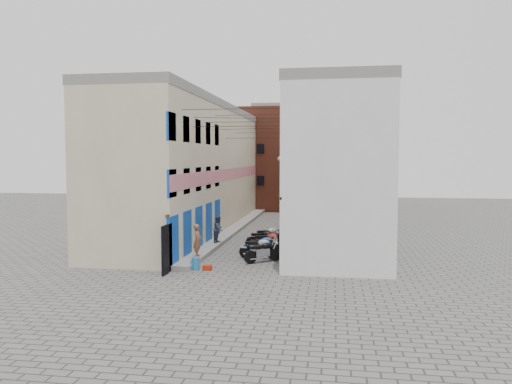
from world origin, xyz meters
The scene contains 21 objects.
ground centered at (0.00, 0.00, 0.00)m, with size 90.00×90.00×0.00m, color #5D5957.
plinth centered at (-2.05, 13.00, 0.12)m, with size 0.90×26.00×0.25m, color gray.
building_left centered at (-4.98, 12.95, 4.50)m, with size 5.10×27.00×9.00m.
building_right centered at (5.00, 13.00, 4.51)m, with size 5.94×26.00×9.00m.
building_far_brick_left centered at (-2.00, 28.00, 5.00)m, with size 6.00×6.00×10.00m, color brown.
building_far_brick_right centered at (3.00, 30.00, 4.00)m, with size 5.00×6.00×8.00m, color brown.
building_far_concrete centered at (0.00, 34.00, 5.50)m, with size 8.00×5.00×11.00m, color gray.
far_shopfront centered at (0.00, 25.20, 1.20)m, with size 2.00×0.30×2.40m, color black.
overhead_wires centered at (0.00, 7.64, 7.12)m, with size 5.80×13.02×1.32m.
motorcycle_a centered at (1.40, 2.62, 0.60)m, with size 0.65×2.07×1.20m, color black, non-canonical shape.
motorcycle_b centered at (1.10, 3.39, 0.62)m, with size 0.68×2.14×1.24m, color #AFAFB4, non-canonical shape.
motorcycle_c centered at (1.10, 4.51, 0.57)m, with size 0.62×1.96×1.14m, color blue, non-canonical shape.
motorcycle_d centered at (1.28, 5.48, 0.62)m, with size 0.67×2.13×1.23m, color red, non-canonical shape.
motorcycle_e centered at (0.90, 6.40, 0.60)m, with size 0.66×2.09×1.21m, color black, non-canonical shape.
motorcycle_f centered at (1.04, 7.61, 0.61)m, with size 0.67×2.12×1.22m, color #B7B7BC, non-canonical shape.
motorcycle_g centered at (1.90, 8.51, 0.57)m, with size 0.62×1.98×1.14m, color black, non-canonical shape.
person_a centered at (-1.85, 2.29, 1.07)m, with size 0.59×0.39×1.63m, color brown.
person_b centered at (-1.77, 6.50, 1.03)m, with size 0.76×0.59×1.57m, color #34394E.
water_jug_near centered at (-1.46, 0.50, 0.29)m, with size 0.37×0.37×0.57m, color #2474B4.
water_jug_far centered at (-1.55, 0.50, 0.23)m, with size 0.29×0.29×0.45m, color #2A89D2.
red_crate centered at (-0.90, 0.50, 0.12)m, with size 0.37×0.28×0.23m, color #B1220C.
Camera 1 is at (4.81, -21.54, 5.19)m, focal length 35.00 mm.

